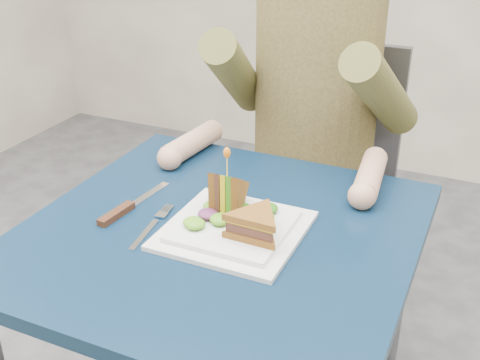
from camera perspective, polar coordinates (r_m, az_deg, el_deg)
The scene contains 12 objects.
table at distance 1.24m, azimuth -1.87°, elevation -7.79°, with size 0.75×0.75×0.73m.
chair at distance 1.85m, azimuth 7.60°, elevation 0.45°, with size 0.42×0.40×0.93m.
diner at distance 1.62m, azimuth 7.18°, elevation 10.82°, with size 0.54×0.59×0.74m.
plate at distance 1.17m, azimuth -0.56°, elevation -4.63°, with size 0.26×0.26×0.02m.
sandwich_flat at distance 1.12m, azimuth 1.45°, elevation -4.25°, with size 0.13×0.13×0.05m.
sandwich_upright at distance 1.20m, azimuth -1.21°, elevation -1.41°, with size 0.09×0.14×0.14m.
fork at distance 1.20m, azimuth -8.48°, elevation -4.45°, with size 0.03×0.18×0.01m.
knife at distance 1.27m, azimuth -11.07°, elevation -2.80°, with size 0.04×0.22×0.02m.
toothpick at distance 1.17m, azimuth -1.24°, elevation 1.35°, with size 0.00×0.00×0.06m, color tan.
toothpick_frill at distance 1.16m, azimuth -1.25°, elevation 2.61°, with size 0.01×0.01×0.02m, color orange.
lettuce_spill at distance 1.17m, azimuth -0.14°, elevation -3.57°, with size 0.15×0.13×0.02m, color #337A14, non-canonical shape.
onion_ring at distance 1.16m, azimuth 0.21°, elevation -3.57°, with size 0.04×0.04×0.01m, color #9E4C7A.
Camera 1 is at (0.46, -0.91, 1.35)m, focal length 45.00 mm.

